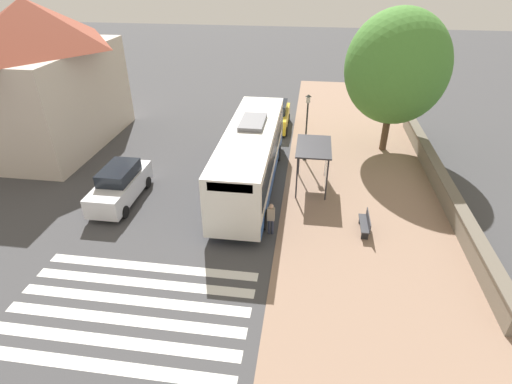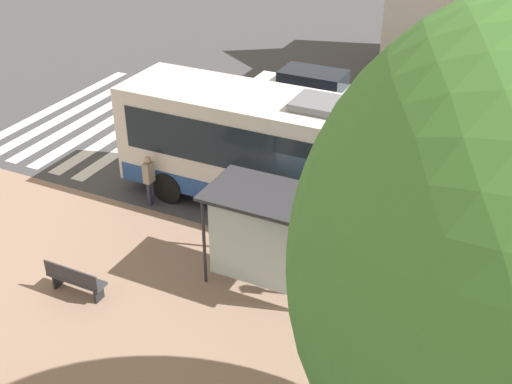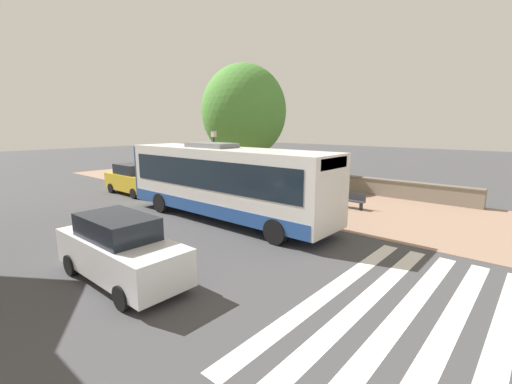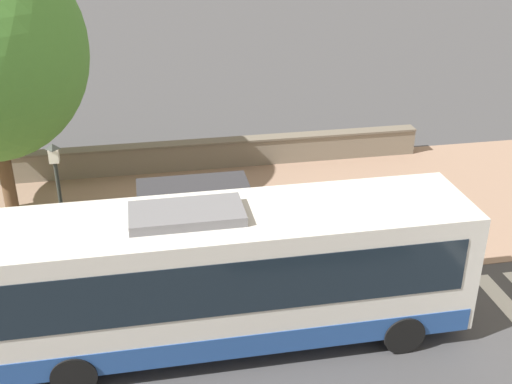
{
  "view_description": "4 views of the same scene",
  "coord_description": "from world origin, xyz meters",
  "px_view_note": "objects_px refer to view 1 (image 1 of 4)",
  "views": [
    {
      "loc": [
        -1.12,
        20.37,
        11.27
      ],
      "look_at": [
        1.19,
        3.88,
        1.43
      ],
      "focal_mm": 28.0,
      "sensor_mm": 36.0,
      "label": 1
    },
    {
      "loc": [
        -13.3,
        -4.96,
        10.16
      ],
      "look_at": [
        0.01,
        1.51,
        1.53
      ],
      "focal_mm": 45.0,
      "sensor_mm": 36.0,
      "label": 2
    },
    {
      "loc": [
        12.99,
        12.36,
        4.44
      ],
      "look_at": [
        -0.46,
        0.74,
        0.98
      ],
      "focal_mm": 24.0,
      "sensor_mm": 36.0,
      "label": 3
    },
    {
      "loc": [
        14.38,
        -0.83,
        10.07
      ],
      "look_at": [
        -1.19,
        2.11,
        2.38
      ],
      "focal_mm": 45.0,
      "sensor_mm": 36.0,
      "label": 4
    }
  ],
  "objects_px": {
    "street_lamp_near": "(307,122)",
    "bus": "(251,156)",
    "parked_car_far_lane": "(120,185)",
    "bus_shelter": "(316,153)",
    "parked_car_behind_bus": "(276,116)",
    "shade_tree": "(397,67)",
    "bench": "(365,223)",
    "pedestrian": "(271,217)"
  },
  "relations": [
    {
      "from": "bench",
      "to": "parked_car_behind_bus",
      "type": "bearing_deg",
      "value": -66.66
    },
    {
      "from": "bus",
      "to": "bus_shelter",
      "type": "distance_m",
      "value": 3.58
    },
    {
      "from": "bus",
      "to": "shade_tree",
      "type": "relative_size",
      "value": 1.28
    },
    {
      "from": "bus",
      "to": "parked_car_far_lane",
      "type": "bearing_deg",
      "value": 20.81
    },
    {
      "from": "street_lamp_near",
      "to": "parked_car_behind_bus",
      "type": "bearing_deg",
      "value": -65.62
    },
    {
      "from": "parked_car_far_lane",
      "to": "street_lamp_near",
      "type": "bearing_deg",
      "value": -146.16
    },
    {
      "from": "street_lamp_near",
      "to": "bus",
      "type": "bearing_deg",
      "value": 53.05
    },
    {
      "from": "parked_car_far_lane",
      "to": "shade_tree",
      "type": "bearing_deg",
      "value": -149.35
    },
    {
      "from": "street_lamp_near",
      "to": "shade_tree",
      "type": "height_order",
      "value": "shade_tree"
    },
    {
      "from": "shade_tree",
      "to": "parked_car_behind_bus",
      "type": "xyz_separation_m",
      "value": [
        7.58,
        -2.92,
        -4.5
      ]
    },
    {
      "from": "bus_shelter",
      "to": "street_lamp_near",
      "type": "distance_m",
      "value": 3.55
    },
    {
      "from": "bus",
      "to": "parked_car_behind_bus",
      "type": "xyz_separation_m",
      "value": [
        -0.51,
        -9.11,
        -0.93
      ]
    },
    {
      "from": "bus",
      "to": "shade_tree",
      "type": "height_order",
      "value": "shade_tree"
    },
    {
      "from": "bus",
      "to": "pedestrian",
      "type": "distance_m",
      "value": 4.76
    },
    {
      "from": "pedestrian",
      "to": "shade_tree",
      "type": "xyz_separation_m",
      "value": [
        -6.49,
        -10.58,
        4.49
      ]
    },
    {
      "from": "bus",
      "to": "bus_shelter",
      "type": "xyz_separation_m",
      "value": [
        -3.55,
        -0.39,
        0.23
      ]
    },
    {
      "from": "pedestrian",
      "to": "shade_tree",
      "type": "distance_m",
      "value": 13.2
    },
    {
      "from": "bench",
      "to": "street_lamp_near",
      "type": "xyz_separation_m",
      "value": [
        3.1,
        -7.45,
        2.06
      ]
    },
    {
      "from": "parked_car_behind_bus",
      "to": "parked_car_far_lane",
      "type": "relative_size",
      "value": 0.94
    },
    {
      "from": "bus_shelter",
      "to": "pedestrian",
      "type": "height_order",
      "value": "bus_shelter"
    },
    {
      "from": "pedestrian",
      "to": "bench",
      "type": "height_order",
      "value": "pedestrian"
    },
    {
      "from": "bench",
      "to": "parked_car_far_lane",
      "type": "xyz_separation_m",
      "value": [
        12.57,
        -1.11,
        0.47
      ]
    },
    {
      "from": "shade_tree",
      "to": "parked_car_behind_bus",
      "type": "height_order",
      "value": "shade_tree"
    },
    {
      "from": "bus",
      "to": "parked_car_behind_bus",
      "type": "bearing_deg",
      "value": -93.22
    },
    {
      "from": "bus",
      "to": "street_lamp_near",
      "type": "height_order",
      "value": "street_lamp_near"
    },
    {
      "from": "street_lamp_near",
      "to": "shade_tree",
      "type": "relative_size",
      "value": 0.48
    },
    {
      "from": "bus",
      "to": "bench",
      "type": "distance_m",
      "value": 7.14
    },
    {
      "from": "shade_tree",
      "to": "parked_car_far_lane",
      "type": "relative_size",
      "value": 1.9
    },
    {
      "from": "parked_car_behind_bus",
      "to": "parked_car_far_lane",
      "type": "distance_m",
      "value": 13.6
    },
    {
      "from": "bench",
      "to": "parked_car_behind_bus",
      "type": "distance_m",
      "value": 13.85
    },
    {
      "from": "shade_tree",
      "to": "parked_car_far_lane",
      "type": "bearing_deg",
      "value": 30.65
    },
    {
      "from": "bus_shelter",
      "to": "street_lamp_near",
      "type": "height_order",
      "value": "street_lamp_near"
    },
    {
      "from": "street_lamp_near",
      "to": "shade_tree",
      "type": "distance_m",
      "value": 6.4
    },
    {
      "from": "shade_tree",
      "to": "parked_car_far_lane",
      "type": "xyz_separation_m",
      "value": [
        14.66,
        8.69,
        -4.51
      ]
    },
    {
      "from": "bench",
      "to": "bus",
      "type": "bearing_deg",
      "value": -31.0
    },
    {
      "from": "bench",
      "to": "shade_tree",
      "type": "distance_m",
      "value": 11.19
    },
    {
      "from": "bus",
      "to": "parked_car_far_lane",
      "type": "height_order",
      "value": "bus"
    },
    {
      "from": "bench",
      "to": "parked_car_far_lane",
      "type": "relative_size",
      "value": 0.34
    },
    {
      "from": "bus",
      "to": "shade_tree",
      "type": "distance_m",
      "value": 10.8
    },
    {
      "from": "pedestrian",
      "to": "bench",
      "type": "bearing_deg",
      "value": -169.93
    },
    {
      "from": "parked_car_far_lane",
      "to": "bus_shelter",
      "type": "bearing_deg",
      "value": -164.09
    },
    {
      "from": "bench",
      "to": "shade_tree",
      "type": "height_order",
      "value": "shade_tree"
    }
  ]
}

